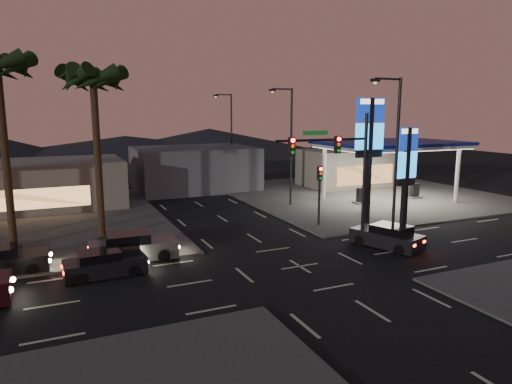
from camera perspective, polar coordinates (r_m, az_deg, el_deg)
name	(u,v)px	position (r m, az deg, el deg)	size (l,w,h in m)	color
ground	(300,266)	(24.55, 5.50, -9.24)	(140.00, 140.00, 0.00)	black
corner_lot_ne	(361,194)	(46.12, 13.00, -0.25)	(24.00, 24.00, 0.12)	#47443F
gas_station	(391,146)	(42.41, 16.53, 5.56)	(12.20, 8.20, 5.47)	silver
convenience_store	(349,168)	(50.99, 11.50, 2.98)	(10.00, 6.00, 4.00)	#726B5B
pylon_sign_tall	(370,136)	(32.57, 14.01, 6.76)	(2.20, 0.35, 9.00)	black
pylon_sign_short	(407,161)	(33.55, 18.31, 3.66)	(1.60, 0.35, 7.00)	black
traffic_signal_mast	(341,161)	(27.03, 10.55, 3.80)	(6.10, 0.39, 8.00)	black
pedestal_signal	(320,186)	(32.42, 7.95, 0.77)	(0.32, 0.39, 4.30)	black
streetlight_near	(394,152)	(28.07, 16.86, 4.76)	(2.14, 0.25, 10.00)	black
streetlight_mid	(289,140)	(38.80, 4.15, 6.51)	(2.14, 0.25, 10.00)	black
streetlight_far	(230,133)	(51.53, -3.30, 7.38)	(2.14, 0.25, 10.00)	black
palm_a	(94,89)	(29.74, -19.64, 12.05)	(4.41, 4.41, 10.86)	black
building_far_west	(22,186)	(42.60, -27.18, 0.71)	(16.00, 8.00, 4.00)	#726B5B
building_far_mid	(194,168)	(48.41, -7.72, 2.96)	(12.00, 9.00, 4.40)	#4C4C51
hill_right	(209,142)	(84.57, -5.84, 6.19)	(50.00, 50.00, 5.00)	black
hill_center	(126,148)	(81.15, -15.98, 5.35)	(60.00, 60.00, 4.00)	black
car_lane_a_front	(104,264)	(24.13, -18.48, -8.55)	(4.11, 1.90, 1.31)	black
car_lane_b_front	(132,247)	(26.13, -15.21, -6.69)	(4.87, 2.22, 1.56)	#525254
car_lane_b_mid	(3,261)	(26.49, -29.10, -7.55)	(4.41, 2.01, 1.41)	black
suv_station	(388,237)	(28.66, 16.13, -5.40)	(3.04, 4.54, 1.40)	black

